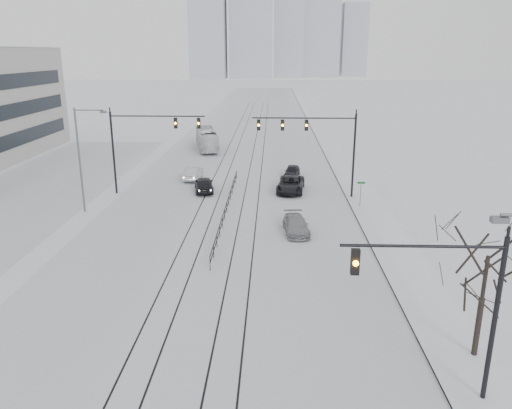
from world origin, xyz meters
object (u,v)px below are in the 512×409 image
object	(u,v)px
sedan_nb_front	(291,184)
box_truck	(207,139)
bare_tree	(487,267)
sedan_sb_inner	(204,184)
sedan_nb_far	(292,171)
sedan_sb_outer	(193,173)
traffic_mast_near	(455,297)
sedan_nb_right	(296,225)

from	to	relation	value
sedan_nb_front	box_truck	size ratio (longest dim) A/B	0.52
box_truck	sedan_nb_front	bearing A→B (deg)	104.72
bare_tree	sedan_sb_inner	world-z (taller)	bare_tree
sedan_nb_far	box_truck	xyz separation A→B (m)	(-11.62, 16.19, 0.82)
sedan_nb_front	sedan_sb_outer	bearing A→B (deg)	162.75
traffic_mast_near	sedan_nb_front	distance (m)	31.70
bare_tree	sedan_sb_inner	distance (m)	32.34
sedan_nb_right	sedan_nb_front	bearing A→B (deg)	84.62
sedan_sb_inner	box_truck	xyz separation A→B (m)	(-2.62, 22.71, 0.71)
sedan_nb_right	sedan_nb_far	xyz separation A→B (m)	(0.34, 18.14, 0.02)
sedan_sb_outer	box_truck	bearing A→B (deg)	-83.91
sedan_nb_far	box_truck	size ratio (longest dim) A/B	0.36
sedan_sb_inner	sedan_nb_far	world-z (taller)	sedan_sb_inner
bare_tree	sedan_nb_right	world-z (taller)	bare_tree
sedan_nb_far	box_truck	world-z (taller)	box_truck
sedan_nb_right	sedan_sb_outer	bearing A→B (deg)	116.96
traffic_mast_near	sedan_nb_front	xyz separation A→B (m)	(-5.04, 31.07, -3.80)
traffic_mast_near	sedan_sb_outer	xyz separation A→B (m)	(-15.55, 35.74, -3.85)
traffic_mast_near	bare_tree	distance (m)	3.85
sedan_sb_inner	sedan_nb_right	xyz separation A→B (m)	(8.67, -11.62, -0.13)
sedan_sb_outer	sedan_nb_right	distance (m)	19.62
sedan_sb_outer	box_truck	size ratio (longest dim) A/B	0.41
sedan_nb_front	sedan_nb_far	world-z (taller)	sedan_nb_front
bare_tree	sedan_nb_front	bearing A→B (deg)	104.88
sedan_nb_front	sedan_nb_far	xyz separation A→B (m)	(0.37, 6.26, -0.11)
bare_tree	sedan_nb_right	distance (m)	18.22
sedan_nb_front	box_truck	bearing A→B (deg)	123.36
sedan_sb_inner	sedan_nb_far	size ratio (longest dim) A/B	1.17
traffic_mast_near	box_truck	size ratio (longest dim) A/B	0.67
traffic_mast_near	sedan_sb_outer	size ratio (longest dim) A/B	1.63
bare_tree	sedan_sb_inner	xyz separation A→B (m)	(-16.10, 27.80, -3.73)
bare_tree	sedan_nb_far	xyz separation A→B (m)	(-7.09, 34.33, -3.84)
traffic_mast_near	sedan_sb_outer	world-z (taller)	traffic_mast_near
bare_tree	sedan_nb_front	distance (m)	29.28
sedan_sb_inner	sedan_nb_front	world-z (taller)	sedan_nb_front
traffic_mast_near	sedan_nb_front	bearing A→B (deg)	99.22
sedan_nb_front	box_truck	distance (m)	25.13
sedan_sb_outer	sedan_nb_front	size ratio (longest dim) A/B	0.79
sedan_sb_outer	sedan_nb_far	bearing A→B (deg)	-168.01
sedan_nb_front	box_truck	world-z (taller)	box_truck
traffic_mast_near	bare_tree	size ratio (longest dim) A/B	1.15
box_truck	sedan_nb_right	bearing A→B (deg)	96.30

